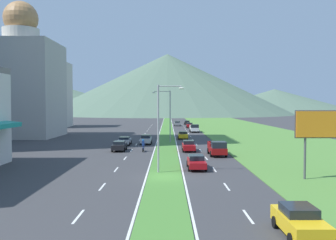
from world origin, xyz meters
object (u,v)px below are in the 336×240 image
at_px(street_lamp_mid, 167,112).
at_px(car_5, 118,146).
at_px(car_8, 182,135).
at_px(motorcycle_rider, 142,146).
at_px(car_6, 188,125).
at_px(car_3, 298,221).
at_px(billboard_roadside, 326,127).
at_px(car_0, 176,124).
at_px(car_7, 186,122).
at_px(car_9, 145,139).
at_px(street_lamp_near, 160,122).
at_px(car_1, 195,162).
at_px(car_2, 187,146).
at_px(pickup_truck_0, 193,128).
at_px(pickup_truck_1, 216,148).
at_px(car_4, 123,141).

xyz_separation_m(street_lamp_mid, car_5, (-7.13, -11.99, -4.61)).
height_order(car_8, motorcycle_rider, motorcycle_rider).
bearing_deg(car_6, car_3, 0.22).
xyz_separation_m(billboard_roadside, car_8, (-11.31, 39.63, -3.97)).
distance_m(car_0, car_7, 8.86).
bearing_deg(car_9, car_8, -35.27).
relative_size(street_lamp_near, car_6, 2.02).
bearing_deg(car_1, car_2, 179.96).
xyz_separation_m(car_1, car_8, (-0.04, 33.96, 0.02)).
bearing_deg(billboard_roadside, street_lamp_near, 167.27).
relative_size(street_lamp_mid, car_7, 2.07).
distance_m(car_8, pickup_truck_0, 17.98).
xyz_separation_m(street_lamp_mid, pickup_truck_1, (6.49, -17.24, -4.38)).
bearing_deg(car_2, car_4, -129.20).
xyz_separation_m(street_lamp_near, street_lamp_mid, (0.69, 29.45, 0.36)).
bearing_deg(car_8, car_5, -28.15).
distance_m(street_lamp_mid, car_9, 6.51).
bearing_deg(car_7, car_3, 0.09).
height_order(car_1, car_9, car_9).
xyz_separation_m(street_lamp_near, car_8, (3.61, 36.25, -4.24)).
xyz_separation_m(car_0, pickup_truck_0, (3.46, -27.46, 0.22)).
height_order(car_0, car_1, car_0).
height_order(car_6, motorcycle_rider, motorcycle_rider).
distance_m(billboard_roadside, car_6, 75.06).
height_order(car_4, pickup_truck_1, pickup_truck_1).
distance_m(street_lamp_near, car_6, 71.64).
height_order(car_1, car_7, car_1).
distance_m(billboard_roadside, car_2, 23.67).
height_order(car_2, pickup_truck_0, pickup_truck_0).
relative_size(car_9, motorcycle_rider, 2.26).
xyz_separation_m(car_6, pickup_truck_0, (0.10, -17.28, 0.21)).
bearing_deg(motorcycle_rider, pickup_truck_1, -113.33).
height_order(car_5, car_7, car_5).
height_order(car_9, pickup_truck_0, pickup_truck_0).
bearing_deg(car_7, pickup_truck_1, -0.02).
bearing_deg(car_8, motorcycle_rider, -18.29).
bearing_deg(motorcycle_rider, street_lamp_near, -170.07).
bearing_deg(car_2, car_9, -145.06).
distance_m(street_lamp_near, street_lamp_mid, 29.46).
bearing_deg(pickup_truck_0, car_8, -11.27).
bearing_deg(billboard_roadside, car_4, 126.78).
bearing_deg(car_4, pickup_truck_1, -133.84).
xyz_separation_m(car_6, car_7, (0.17, 18.31, -0.06)).
distance_m(car_1, pickup_truck_1, 10.53).
bearing_deg(car_9, car_7, -9.33).
xyz_separation_m(street_lamp_near, billboard_roadside, (14.93, -3.37, -0.28)).
relative_size(street_lamp_near, car_3, 2.04).
distance_m(billboard_roadside, car_3, 16.54).
xyz_separation_m(street_lamp_mid, car_4, (-7.32, -3.98, -4.64)).
bearing_deg(car_4, car_9, -69.94).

